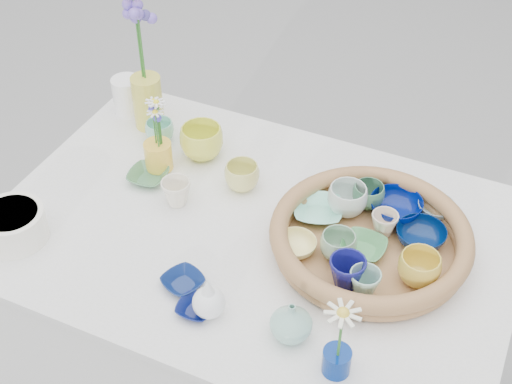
% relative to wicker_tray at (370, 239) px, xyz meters
% --- Properties ---
extents(wicker_tray, '(0.47, 0.47, 0.08)m').
position_rel_wicker_tray_xyz_m(wicker_tray, '(0.00, 0.00, 0.00)').
color(wicker_tray, brown).
rests_on(wicker_tray, display_table).
extents(tray_ceramic_0, '(0.17, 0.17, 0.04)m').
position_rel_wicker_tray_xyz_m(tray_ceramic_0, '(0.02, 0.13, -0.00)').
color(tray_ceramic_0, '#011165').
rests_on(tray_ceramic_0, wicker_tray).
extents(tray_ceramic_1, '(0.14, 0.14, 0.04)m').
position_rel_wicker_tray_xyz_m(tray_ceramic_1, '(0.10, 0.06, -0.00)').
color(tray_ceramic_1, '#021949').
rests_on(tray_ceramic_1, wicker_tray).
extents(tray_ceramic_2, '(0.12, 0.12, 0.07)m').
position_rel_wicker_tray_xyz_m(tray_ceramic_2, '(0.13, -0.06, 0.02)').
color(tray_ceramic_2, gold).
rests_on(tray_ceramic_2, wicker_tray).
extents(tray_ceramic_3, '(0.11, 0.11, 0.03)m').
position_rel_wicker_tray_xyz_m(tray_ceramic_3, '(-0.01, -0.03, -0.01)').
color(tray_ceramic_3, '#4E9859').
rests_on(tray_ceramic_3, wicker_tray).
extents(tray_ceramic_4, '(0.10, 0.10, 0.07)m').
position_rel_wicker_tray_xyz_m(tray_ceramic_4, '(-0.06, -0.07, 0.01)').
color(tray_ceramic_4, '#81AA89').
rests_on(tray_ceramic_4, wicker_tray).
extents(tray_ceramic_5, '(0.15, 0.15, 0.03)m').
position_rel_wicker_tray_xyz_m(tray_ceramic_5, '(-0.15, 0.04, -0.01)').
color(tray_ceramic_5, '#8FE7CD').
rests_on(tray_ceramic_5, wicker_tray).
extents(tray_ceramic_6, '(0.13, 0.13, 0.08)m').
position_rel_wicker_tray_xyz_m(tray_ceramic_6, '(-0.09, 0.09, 0.02)').
color(tray_ceramic_6, silver).
rests_on(tray_ceramic_6, wicker_tray).
extents(tray_ceramic_7, '(0.08, 0.08, 0.06)m').
position_rel_wicker_tray_xyz_m(tray_ceramic_7, '(0.02, 0.05, 0.01)').
color(tray_ceramic_7, beige).
rests_on(tray_ceramic_7, wicker_tray).
extents(tray_ceramic_8, '(0.11, 0.11, 0.03)m').
position_rel_wicker_tray_xyz_m(tray_ceramic_8, '(0.11, 0.18, -0.01)').
color(tray_ceramic_8, '#8EB8CD').
rests_on(tray_ceramic_8, wicker_tray).
extents(tray_ceramic_9, '(0.10, 0.10, 0.08)m').
position_rel_wicker_tray_xyz_m(tray_ceramic_9, '(-0.01, -0.14, 0.02)').
color(tray_ceramic_9, navy).
rests_on(tray_ceramic_9, wicker_tray).
extents(tray_ceramic_10, '(0.11, 0.11, 0.03)m').
position_rel_wicker_tray_xyz_m(tray_ceramic_10, '(-0.15, -0.09, -0.01)').
color(tray_ceramic_10, '#FFF694').
rests_on(tray_ceramic_10, wicker_tray).
extents(tray_ceramic_11, '(0.08, 0.08, 0.06)m').
position_rel_wicker_tray_xyz_m(tray_ceramic_11, '(0.03, -0.15, 0.01)').
color(tray_ceramic_11, '#92C2AC').
rests_on(tray_ceramic_11, wicker_tray).
extents(tray_ceramic_12, '(0.10, 0.10, 0.06)m').
position_rel_wicker_tray_xyz_m(tray_ceramic_12, '(-0.05, 0.13, 0.01)').
color(tray_ceramic_12, '#3F7151').
rests_on(tray_ceramic_12, wicker_tray).
extents(loose_ceramic_0, '(0.13, 0.13, 0.09)m').
position_rel_wicker_tray_xyz_m(loose_ceramic_0, '(-0.53, 0.16, 0.01)').
color(loose_ceramic_0, '#DCE043').
rests_on(loose_ceramic_0, display_table).
extents(loose_ceramic_1, '(0.09, 0.09, 0.07)m').
position_rel_wicker_tray_xyz_m(loose_ceramic_1, '(-0.37, 0.08, -0.00)').
color(loose_ceramic_1, '#D8D571').
rests_on(loose_ceramic_1, display_table).
extents(loose_ceramic_2, '(0.11, 0.11, 0.03)m').
position_rel_wicker_tray_xyz_m(loose_ceramic_2, '(-0.61, 0.00, -0.03)').
color(loose_ceramic_2, '#4A8357').
rests_on(loose_ceramic_2, display_table).
extents(loose_ceramic_3, '(0.10, 0.10, 0.07)m').
position_rel_wicker_tray_xyz_m(loose_ceramic_3, '(-0.49, -0.04, -0.00)').
color(loose_ceramic_3, '#F2E9CF').
rests_on(loose_ceramic_3, display_table).
extents(loose_ceramic_4, '(0.12, 0.12, 0.02)m').
position_rel_wicker_tray_xyz_m(loose_ceramic_4, '(-0.35, -0.28, -0.03)').
color(loose_ceramic_4, '#0B1D52').
rests_on(loose_ceramic_4, display_table).
extents(loose_ceramic_5, '(0.09, 0.09, 0.06)m').
position_rel_wicker_tray_xyz_m(loose_ceramic_5, '(-0.67, 0.17, -0.01)').
color(loose_ceramic_5, '#81CFB4').
rests_on(loose_ceramic_5, display_table).
extents(loose_ceramic_6, '(0.08, 0.08, 0.02)m').
position_rel_wicker_tray_xyz_m(loose_ceramic_6, '(-0.28, -0.33, -0.03)').
color(loose_ceramic_6, '#0B1550').
rests_on(loose_ceramic_6, display_table).
extents(fluted_bowl, '(0.18, 0.18, 0.08)m').
position_rel_wicker_tray_xyz_m(fluted_bowl, '(-0.79, -0.31, 0.00)').
color(fluted_bowl, white).
rests_on(fluted_bowl, display_table).
extents(bud_vase_paleblue, '(0.07, 0.07, 0.11)m').
position_rel_wicker_tray_xyz_m(bud_vase_paleblue, '(-0.25, -0.33, 0.02)').
color(bud_vase_paleblue, white).
rests_on(bud_vase_paleblue, display_table).
extents(bud_vase_seafoam, '(0.10, 0.10, 0.09)m').
position_rel_wicker_tray_xyz_m(bud_vase_seafoam, '(-0.07, -0.31, 0.01)').
color(bud_vase_seafoam, '#8CC2B2').
rests_on(bud_vase_seafoam, display_table).
extents(bud_vase_cobalt, '(0.07, 0.07, 0.06)m').
position_rel_wicker_tray_xyz_m(bud_vase_cobalt, '(0.04, -0.35, -0.01)').
color(bud_vase_cobalt, navy).
rests_on(bud_vase_cobalt, display_table).
extents(single_daisy, '(0.08, 0.08, 0.15)m').
position_rel_wicker_tray_xyz_m(single_daisy, '(0.05, -0.35, 0.08)').
color(single_daisy, white).
rests_on(single_daisy, bud_vase_cobalt).
extents(tall_vase_yellow, '(0.09, 0.09, 0.16)m').
position_rel_wicker_tray_xyz_m(tall_vase_yellow, '(-0.73, 0.22, 0.04)').
color(tall_vase_yellow, '#D3CA46').
rests_on(tall_vase_yellow, display_table).
extents(gerbera, '(0.12, 0.12, 0.30)m').
position_rel_wicker_tray_xyz_m(gerbera, '(-0.74, 0.23, 0.26)').
color(gerbera, '#FF520C').
rests_on(gerbera, tall_vase_yellow).
extents(hydrangea, '(0.10, 0.10, 0.26)m').
position_rel_wicker_tray_xyz_m(hydrangea, '(-0.73, 0.22, 0.21)').
color(hydrangea, '#53489F').
rests_on(hydrangea, tall_vase_yellow).
extents(white_pitcher, '(0.14, 0.12, 0.11)m').
position_rel_wicker_tray_xyz_m(white_pitcher, '(-0.82, 0.25, 0.02)').
color(white_pitcher, white).
rests_on(white_pitcher, display_table).
extents(daisy_cup, '(0.08, 0.08, 0.08)m').
position_rel_wicker_tray_xyz_m(daisy_cup, '(-0.61, 0.06, 0.00)').
color(daisy_cup, yellow).
rests_on(daisy_cup, display_table).
extents(daisy_posy, '(0.09, 0.09, 0.13)m').
position_rel_wicker_tray_xyz_m(daisy_posy, '(-0.60, 0.07, 0.11)').
color(daisy_posy, white).
rests_on(daisy_posy, daisy_cup).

